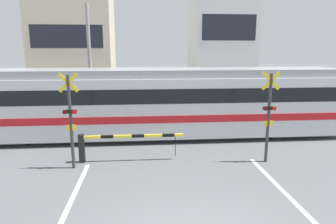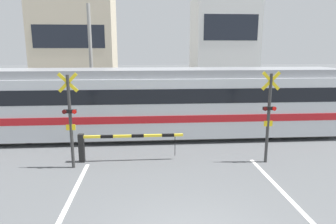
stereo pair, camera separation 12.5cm
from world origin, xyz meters
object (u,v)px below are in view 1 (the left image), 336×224
commuter_train (152,101)px  crossing_barrier_near (109,142)px  crossing_barrier_far (201,109)px  crossing_signal_right (269,113)px  crossing_signal_left (70,117)px  pedestrian (163,97)px

commuter_train → crossing_barrier_near: 3.74m
crossing_barrier_far → crossing_signal_right: (1.22, -6.44, 1.11)m
crossing_signal_left → pedestrian: size_ratio=1.90×
crossing_barrier_far → pedestrian: (-2.00, 3.23, 0.28)m
crossing_barrier_far → crossing_signal_left: (-5.86, -6.44, 1.11)m
crossing_barrier_near → crossing_barrier_far: (4.64, 5.90, 0.00)m
crossing_barrier_near → crossing_signal_right: bearing=-5.3°
commuter_train → crossing_signal_left: size_ratio=5.31×
commuter_train → crossing_signal_left: crossing_signal_left is taller
crossing_signal_right → pedestrian: 10.23m
pedestrian → crossing_signal_right: bearing=-71.6°
crossing_barrier_near → pedestrian: 9.51m
crossing_signal_left → crossing_signal_right: size_ratio=1.00×
commuter_train → crossing_signal_right: 5.55m
pedestrian → crossing_signal_left: bearing=-111.7°
crossing_signal_right → crossing_barrier_near: bearing=174.7°
crossing_signal_left → crossing_signal_right: same height
crossing_barrier_near → crossing_barrier_far: 7.50m
crossing_barrier_far → crossing_signal_right: crossing_signal_right is taller
commuter_train → pedestrian: commuter_train is taller
crossing_signal_right → pedestrian: size_ratio=1.90×
crossing_barrier_near → crossing_signal_left: size_ratio=1.15×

